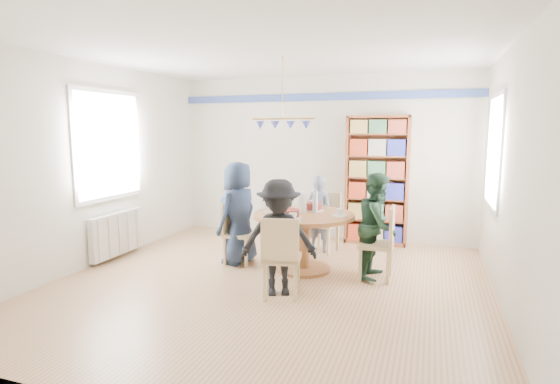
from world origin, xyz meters
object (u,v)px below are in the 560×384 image
at_px(chair_near, 281,254).
at_px(person_near, 279,238).
at_px(chair_far, 326,219).
at_px(dining_table, 304,228).
at_px(bookshelf, 377,182).
at_px(person_right, 378,226).
at_px(person_far, 319,214).
at_px(chair_left, 234,229).
at_px(chair_right, 382,240).
at_px(person_left, 238,213).
at_px(radiator, 117,234).

xyz_separation_m(chair_near, person_near, (-0.07, 0.12, 0.15)).
distance_m(chair_far, chair_near, 2.04).
distance_m(dining_table, chair_near, 1.02).
relative_size(chair_near, bookshelf, 0.44).
bearing_deg(person_right, person_far, 53.66).
bearing_deg(bookshelf, chair_left, -135.34).
xyz_separation_m(chair_left, chair_right, (1.99, -0.05, 0.03)).
bearing_deg(person_left, person_far, 149.89).
distance_m(chair_far, person_far, 0.14).
xyz_separation_m(chair_near, bookshelf, (0.67, 2.72, 0.50)).
distance_m(person_right, person_near, 1.35).
bearing_deg(chair_right, radiator, -175.27).
distance_m(radiator, chair_right, 3.67).
height_order(radiator, dining_table, dining_table).
relative_size(chair_left, chair_right, 0.93).
bearing_deg(chair_far, radiator, -153.33).
xyz_separation_m(dining_table, person_near, (-0.03, -0.90, 0.09)).
relative_size(radiator, chair_left, 1.18).
xyz_separation_m(radiator, person_far, (2.63, 1.29, 0.22)).
distance_m(radiator, chair_far, 3.04).
distance_m(radiator, chair_left, 1.70).
bearing_deg(person_right, bookshelf, 14.15).
relative_size(person_left, person_right, 1.07).
xyz_separation_m(person_right, person_far, (-0.96, 0.89, -0.08)).
bearing_deg(chair_right, bookshelf, 99.39).
xyz_separation_m(chair_far, bookshelf, (0.66, 0.68, 0.52)).
height_order(radiator, bookshelf, bookshelf).
height_order(chair_far, chair_near, chair_near).
distance_m(chair_left, bookshelf, 2.46).
bearing_deg(person_right, dining_table, 99.54).
relative_size(chair_left, person_left, 0.61).
distance_m(chair_far, person_left, 1.42).
relative_size(radiator, chair_far, 1.14).
distance_m(chair_near, person_left, 1.44).
bearing_deg(dining_table, person_near, -91.76).
height_order(dining_table, bookshelf, bookshelf).
xyz_separation_m(radiator, chair_right, (3.66, 0.30, 0.15)).
height_order(chair_left, chair_right, chair_right).
bearing_deg(person_left, chair_left, -68.01).
distance_m(chair_right, chair_near, 1.37).
xyz_separation_m(chair_right, person_near, (-1.03, -0.86, 0.14)).
distance_m(person_far, person_near, 1.84).
relative_size(radiator, person_far, 0.87).
xyz_separation_m(chair_left, chair_near, (1.04, -1.03, 0.03)).
bearing_deg(person_near, bookshelf, 52.25).
distance_m(chair_near, person_right, 1.40).
height_order(chair_left, bookshelf, bookshelf).
bearing_deg(dining_table, chair_far, 86.94).
bearing_deg(chair_near, person_near, 120.02).
distance_m(chair_near, person_near, 0.20).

